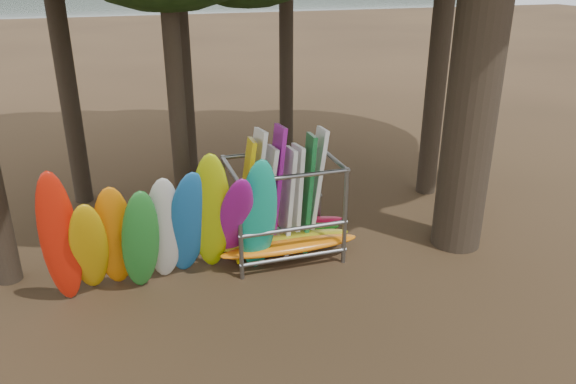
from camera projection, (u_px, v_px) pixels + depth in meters
name	position (u px, v px, depth m)	size (l,w,h in m)	color
ground	(272.00, 291.00, 10.95)	(120.00, 120.00, 0.00)	#47331E
lake	(126.00, 16.00, 63.75)	(160.00, 160.00, 0.00)	gray
kayak_row	(168.00, 230.00, 10.54)	(4.36, 1.83, 3.06)	red
storage_rack	(283.00, 212.00, 11.98)	(3.17, 1.50, 2.83)	slate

